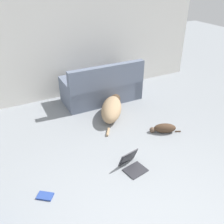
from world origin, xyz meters
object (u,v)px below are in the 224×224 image
at_px(dog, 112,108).
at_px(couch, 102,88).
at_px(laptop_open, 131,163).
at_px(cat, 164,128).
at_px(book_blue, 45,196).

bearing_deg(dog, couch, 24.27).
bearing_deg(laptop_open, cat, 16.81).
relative_size(laptop_open, book_blue, 1.67).
bearing_deg(cat, laptop_open, 53.14).
distance_m(laptop_open, book_blue, 1.31).
bearing_deg(dog, cat, -115.95).
distance_m(couch, book_blue, 2.88).
bearing_deg(book_blue, laptop_open, -1.27).
xyz_separation_m(couch, cat, (0.46, -1.69, -0.21)).
distance_m(cat, book_blue, 2.37).
height_order(couch, laptop_open, couch).
height_order(couch, cat, couch).
height_order(dog, laptop_open, dog).
height_order(laptop_open, book_blue, laptop_open).
relative_size(dog, cat, 2.21).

